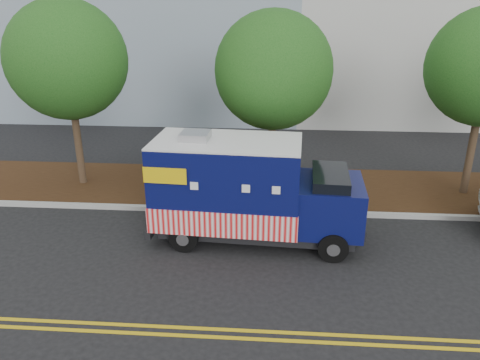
{
  "coord_description": "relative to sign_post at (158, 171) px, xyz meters",
  "views": [
    {
      "loc": [
        0.74,
        -12.56,
        6.66
      ],
      "look_at": [
        -0.22,
        0.6,
        1.48
      ],
      "focal_mm": 35.0,
      "sensor_mm": 36.0,
      "label": 1
    }
  ],
  "objects": [
    {
      "name": "sign_post",
      "position": [
        0.0,
        0.0,
        0.0
      ],
      "size": [
        0.06,
        0.06,
        2.4
      ],
      "primitive_type": "cube",
      "color": "#473828",
      "rests_on": "ground"
    },
    {
      "name": "tree_b",
      "position": [
        3.78,
        1.71,
        3.12
      ],
      "size": [
        4.04,
        4.04,
        6.35
      ],
      "color": "#38281C",
      "rests_on": "ground"
    },
    {
      "name": "food_truck",
      "position": [
        3.08,
        -2.18,
        0.24
      ],
      "size": [
        6.17,
        2.65,
        3.18
      ],
      "rotation": [
        0.0,
        0.0,
        -0.06
      ],
      "color": "black",
      "rests_on": "ground"
    },
    {
      "name": "curb",
      "position": [
        3.08,
        -0.5,
        -1.12
      ],
      "size": [
        120.0,
        0.18,
        0.15
      ],
      "primitive_type": "cube",
      "color": "#9E9E99",
      "rests_on": "ground"
    },
    {
      "name": "ground",
      "position": [
        3.08,
        -1.9,
        -1.2
      ],
      "size": [
        120.0,
        120.0,
        0.0
      ],
      "primitive_type": "plane",
      "color": "black",
      "rests_on": "ground"
    },
    {
      "name": "tree_a",
      "position": [
        -3.27,
        1.43,
        3.45
      ],
      "size": [
        4.09,
        4.09,
        6.7
      ],
      "color": "#38281C",
      "rests_on": "ground"
    },
    {
      "name": "centerline_near",
      "position": [
        3.08,
        -6.35,
        -1.19
      ],
      "size": [
        120.0,
        0.1,
        0.01
      ],
      "primitive_type": "cube",
      "color": "gold",
      "rests_on": "ground"
    },
    {
      "name": "mulch_strip",
      "position": [
        3.08,
        1.6,
        -1.12
      ],
      "size": [
        120.0,
        4.0,
        0.15
      ],
      "primitive_type": "cube",
      "color": "black",
      "rests_on": "ground"
    },
    {
      "name": "centerline_far",
      "position": [
        3.08,
        -6.6,
        -1.19
      ],
      "size": [
        120.0,
        0.1,
        0.01
      ],
      "primitive_type": "cube",
      "color": "gold",
      "rests_on": "ground"
    }
  ]
}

